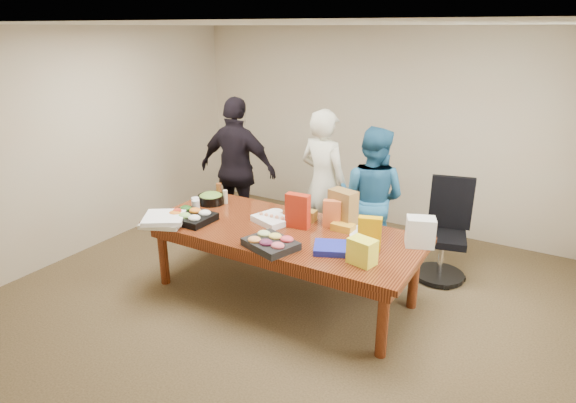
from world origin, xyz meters
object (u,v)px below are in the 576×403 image
Objects in this scene: person_center at (323,184)px; salad_bowl at (211,199)px; sheet_cake at (271,220)px; conference_table at (283,262)px; person_right at (371,199)px; office_chair at (444,234)px.

person_center is 5.91× the size of salad_bowl.
sheet_cake is 0.93m from salad_bowl.
conference_table is 1.21m from salad_bowl.
person_center is at bearing 104.85° from sheet_cake.
person_right is (0.62, -0.02, -0.07)m from person_center.
person_center is (-0.10, 1.12, 0.53)m from conference_table.
person_right is at bearing 28.29° from salad_bowl.
person_center reaches higher than salad_bowl.
person_center is 4.88× the size of sheet_cake.
sheet_cake is at bearing 96.88° from person_center.
sheet_cake is (-1.53, -1.10, 0.24)m from office_chair.
conference_table is 0.46m from sheet_cake.
person_center reaches higher than conference_table.
conference_table is at bearing 65.99° from person_right.
office_chair is 2.64m from salad_bowl.
conference_table is 1.68× the size of person_right.
person_center reaches higher than office_chair.
conference_table is at bearing -11.90° from salad_bowl.
salad_bowl is at bearing 168.10° from conference_table.
person_right is (0.51, 1.11, 0.46)m from conference_table.
person_right is (-0.83, -0.08, 0.29)m from office_chair.
person_right is at bearing 172.38° from office_chair.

